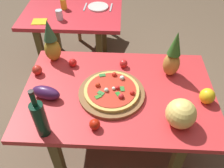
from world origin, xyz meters
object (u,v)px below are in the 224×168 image
(background_table, at_px, (73,21))
(drinking_glass_juice, at_px, (64,4))
(melon, at_px, (181,114))
(pineapple_right, at_px, (51,43))
(pizza, at_px, (112,90))
(tomato_at_corner, at_px, (37,70))
(fork_utensil, at_px, (85,7))
(napkin_folded, at_px, (39,22))
(pizza_board, at_px, (112,93))
(display_table, at_px, (118,99))
(tomato_beside_pepper, at_px, (95,124))
(dinner_plate, at_px, (98,7))
(tomato_by_bottle, at_px, (124,64))
(tomato_near_board, at_px, (73,63))
(pineapple_left, at_px, (173,57))
(bell_pepper, at_px, (207,96))
(dining_chair, at_px, (91,7))
(wine_bottle, at_px, (40,118))
(eggplant, at_px, (46,93))
(drinking_glass_water, at_px, (59,15))
(knife_utensil, at_px, (111,7))

(background_table, height_order, drinking_glass_juice, drinking_glass_juice)
(melon, bearing_deg, pineapple_right, 146.79)
(pizza, xyz_separation_m, tomato_at_corner, (-0.56, 0.18, -0.00))
(fork_utensil, xyz_separation_m, napkin_folded, (-0.41, -0.33, -0.00))
(pizza_board, distance_m, pineapple_right, 0.62)
(display_table, distance_m, pineapple_right, 0.66)
(tomato_beside_pepper, distance_m, dinner_plate, 1.56)
(tomato_by_bottle, height_order, tomato_near_board, same)
(background_table, distance_m, pineapple_left, 1.33)
(tomato_at_corner, bearing_deg, bell_pepper, -10.35)
(pineapple_left, bearing_deg, pizza_board, -150.99)
(melon, xyz_separation_m, napkin_folded, (-1.18, 1.17, -0.09))
(dining_chair, distance_m, wine_bottle, 2.12)
(pizza, relative_size, napkin_folded, 2.68)
(background_table, distance_m, eggplant, 1.23)
(bell_pepper, height_order, drinking_glass_water, bell_pepper)
(dinner_plate, bearing_deg, drinking_glass_water, -142.48)
(bell_pepper, relative_size, napkin_folded, 0.79)
(pineapple_left, bearing_deg, fork_utensil, 126.47)
(background_table, relative_size, dining_chair, 1.22)
(display_table, height_order, pizza, pizza)
(drinking_glass_water, bearing_deg, knife_utensil, 28.90)
(tomato_by_bottle, relative_size, drinking_glass_water, 0.64)
(display_table, relative_size, pizza_board, 2.95)
(bell_pepper, height_order, tomato_beside_pepper, bell_pepper)
(pizza, height_order, melon, melon)
(tomato_at_corner, height_order, knife_utensil, tomato_at_corner)
(tomato_beside_pepper, bearing_deg, pineapple_right, 121.19)
(fork_utensil, distance_m, knife_utensil, 0.28)
(dining_chair, relative_size, melon, 4.68)
(pizza_board, xyz_separation_m, pineapple_left, (0.42, 0.23, 0.15))
(pineapple_right, xyz_separation_m, drinking_glass_juice, (-0.09, 0.87, -0.10))
(bell_pepper, bearing_deg, eggplant, -179.16)
(tomato_by_bottle, bearing_deg, tomato_at_corner, -169.87)
(pizza, bearing_deg, melon, -28.15)
(tomato_near_board, xyz_separation_m, knife_utensil, (0.24, 0.99, -0.03))
(melon, relative_size, drinking_glass_juice, 1.69)
(background_table, height_order, tomato_beside_pepper, tomato_beside_pepper)
(tomato_near_board, bearing_deg, dinner_plate, 83.96)
(pizza, bearing_deg, tomato_at_corner, 162.08)
(eggplant, xyz_separation_m, drinking_glass_water, (-0.13, 1.05, 0.00))
(display_table, height_order, tomato_beside_pepper, tomato_beside_pepper)
(tomato_by_bottle, bearing_deg, drinking_glass_water, 132.45)
(tomato_at_corner, bearing_deg, drinking_glass_juice, 90.48)
(fork_utensil, relative_size, napkin_folded, 1.29)
(dining_chair, distance_m, tomato_near_board, 1.49)
(pizza, height_order, tomato_at_corner, pizza)
(tomato_at_corner, distance_m, tomato_near_board, 0.27)
(pineapple_left, bearing_deg, knife_utensil, 115.22)
(pizza_board, height_order, dinner_plate, pizza_board)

